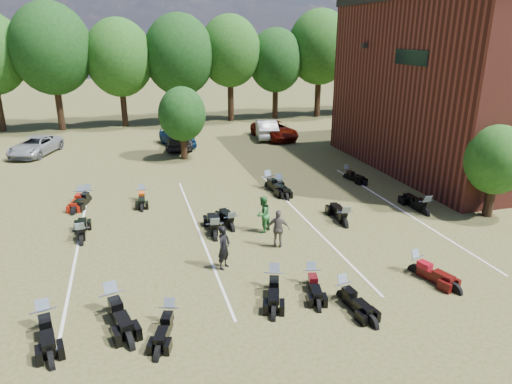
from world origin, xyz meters
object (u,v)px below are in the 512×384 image
object	(u,v)px
person_green	(263,214)
person_grey	(278,229)
motorcycle_0	(46,329)
motorcycle_3	(274,289)
car_4	(177,137)
person_black	(224,247)

from	to	relation	value
person_green	person_grey	bearing A→B (deg)	56.71
person_grey	motorcycle_0	world-z (taller)	person_grey
motorcycle_3	car_4	bearing A→B (deg)	110.41
motorcycle_0	motorcycle_3	world-z (taller)	motorcycle_0
person_grey	motorcycle_3	size ratio (longest dim) A/B	0.71
person_grey	motorcycle_0	xyz separation A→B (m)	(-8.29, -3.35, -0.79)
car_4	person_black	size ratio (longest dim) A/B	2.54
person_grey	motorcycle_3	bearing A→B (deg)	93.51
person_green	motorcycle_3	size ratio (longest dim) A/B	0.73
person_black	person_green	size ratio (longest dim) A/B	1.03
car_4	person_grey	world-z (taller)	person_grey
car_4	motorcycle_3	xyz separation A→B (m)	(0.71, -22.02, -0.73)
motorcycle_0	motorcycle_3	size ratio (longest dim) A/B	1.04
person_green	motorcycle_0	size ratio (longest dim) A/B	0.70
car_4	person_green	bearing A→B (deg)	-100.10
person_green	motorcycle_0	bearing A→B (deg)	-7.95
car_4	person_grey	distance (m)	19.08
car_4	motorcycle_0	bearing A→B (deg)	-121.73
car_4	person_black	distance (m)	20.13
car_4	person_black	bearing A→B (deg)	-107.42
person_black	motorcycle_0	bearing A→B (deg)	153.73
person_black	motorcycle_3	world-z (taller)	person_black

